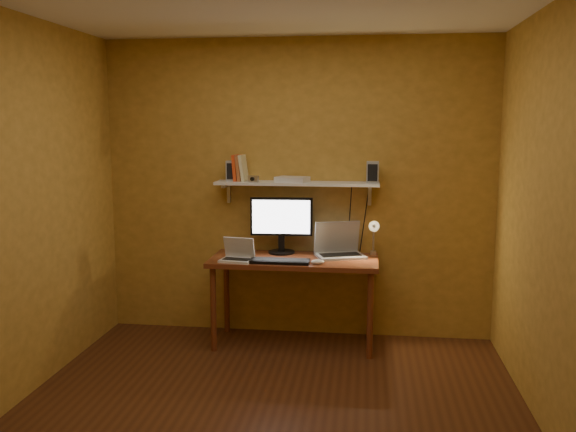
# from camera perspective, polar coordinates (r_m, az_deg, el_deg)

# --- Properties ---
(room) EXTENTS (3.44, 3.24, 2.64)m
(room) POSITION_cam_1_polar(r_m,az_deg,el_deg) (3.77, -1.91, -0.02)
(room) COLOR #512914
(room) RESTS_ON ground
(desk) EXTENTS (1.40, 0.60, 0.75)m
(desk) POSITION_cam_1_polar(r_m,az_deg,el_deg) (5.14, 0.57, -4.91)
(desk) COLOR maroon
(desk) RESTS_ON ground
(wall_shelf) EXTENTS (1.40, 0.25, 0.21)m
(wall_shelf) POSITION_cam_1_polar(r_m,az_deg,el_deg) (5.21, 0.83, 3.04)
(wall_shelf) COLOR white
(wall_shelf) RESTS_ON room
(monitor) EXTENTS (0.54, 0.24, 0.49)m
(monitor) POSITION_cam_1_polar(r_m,az_deg,el_deg) (5.27, -0.62, -0.57)
(monitor) COLOR black
(monitor) RESTS_ON desk
(laptop) EXTENTS (0.46, 0.40, 0.29)m
(laptop) POSITION_cam_1_polar(r_m,az_deg,el_deg) (5.21, 4.77, -2.92)
(laptop) COLOR #979A9F
(laptop) RESTS_ON desk
(netbook) EXTENTS (0.28, 0.22, 0.19)m
(netbook) POSITION_cam_1_polar(r_m,az_deg,el_deg) (5.03, -4.72, -3.60)
(netbook) COLOR silver
(netbook) RESTS_ON desk
(keyboard) EXTENTS (0.48, 0.16, 0.03)m
(keyboard) POSITION_cam_1_polar(r_m,az_deg,el_deg) (4.95, -0.78, -4.25)
(keyboard) COLOR black
(keyboard) RESTS_ON desk
(mouse) EXTENTS (0.12, 0.09, 0.04)m
(mouse) POSITION_cam_1_polar(r_m,az_deg,el_deg) (4.90, 2.79, -4.30)
(mouse) COLOR silver
(mouse) RESTS_ON desk
(desk_lamp) EXTENTS (0.09, 0.23, 0.38)m
(desk_lamp) POSITION_cam_1_polar(r_m,az_deg,el_deg) (5.16, 8.03, -1.58)
(desk_lamp) COLOR silver
(desk_lamp) RESTS_ON desk
(speaker_left) EXTENTS (0.10, 0.10, 0.18)m
(speaker_left) POSITION_cam_1_polar(r_m,az_deg,el_deg) (5.31, -5.21, 4.23)
(speaker_left) COLOR #979A9F
(speaker_left) RESTS_ON wall_shelf
(speaker_right) EXTENTS (0.10, 0.10, 0.18)m
(speaker_right) POSITION_cam_1_polar(r_m,az_deg,el_deg) (5.15, 7.92, 4.08)
(speaker_right) COLOR #979A9F
(speaker_right) RESTS_ON wall_shelf
(books) EXTENTS (0.13, 0.16, 0.23)m
(books) POSITION_cam_1_polar(r_m,az_deg,el_deg) (5.30, -4.53, 4.51)
(books) COLOR #DC4218
(books) RESTS_ON wall_shelf
(shelf_camera) EXTENTS (0.10, 0.06, 0.06)m
(shelf_camera) POSITION_cam_1_polar(r_m,az_deg,el_deg) (5.18, -3.27, 3.49)
(shelf_camera) COLOR silver
(shelf_camera) RESTS_ON wall_shelf
(router) EXTENTS (0.30, 0.24, 0.04)m
(router) POSITION_cam_1_polar(r_m,az_deg,el_deg) (5.21, 0.40, 3.46)
(router) COLOR silver
(router) RESTS_ON wall_shelf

